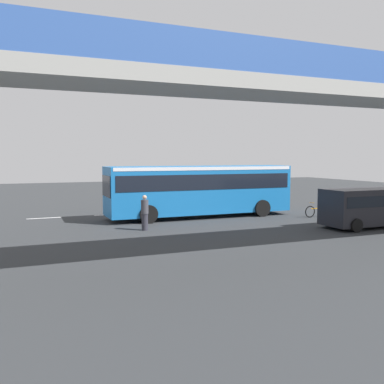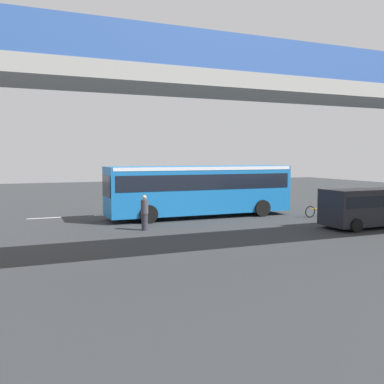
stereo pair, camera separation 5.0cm
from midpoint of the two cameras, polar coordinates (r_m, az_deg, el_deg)
ground at (r=25.78m, az=-0.85°, el=-3.51°), size 80.00×80.00×0.00m
city_bus at (r=25.97m, az=1.14°, el=0.73°), size 11.54×2.85×3.15m
parked_van at (r=23.99m, az=22.58°, el=-1.65°), size 4.80×2.17×2.05m
bicycle_orange at (r=27.18m, az=16.61°, el=-2.48°), size 1.77×0.44×0.96m
bicycle_blue at (r=27.11m, az=19.57°, el=-2.58°), size 1.77×0.44×0.96m
pedestrian at (r=21.43m, az=-6.36°, el=-2.83°), size 0.38×0.38×1.79m
traffic_sign at (r=32.03m, az=10.20°, el=1.43°), size 0.08×0.60×2.80m
lane_dash_leftmost at (r=32.18m, az=10.48°, el=-1.93°), size 2.00×0.20×0.01m
lane_dash_left at (r=30.22m, az=4.07°, el=-2.29°), size 2.00×0.20×0.01m
lane_dash_centre at (r=28.69m, az=-3.12°, el=-2.66°), size 2.00×0.20×0.01m
lane_dash_right at (r=27.66m, az=-10.99°, el=-3.02°), size 2.00×0.20×0.01m
lane_dash_rightmost at (r=27.19m, az=-19.30°, el=-3.34°), size 2.00×0.20×0.01m
pedestrian_overpass at (r=15.81m, az=14.19°, el=11.10°), size 25.89×2.60×7.38m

